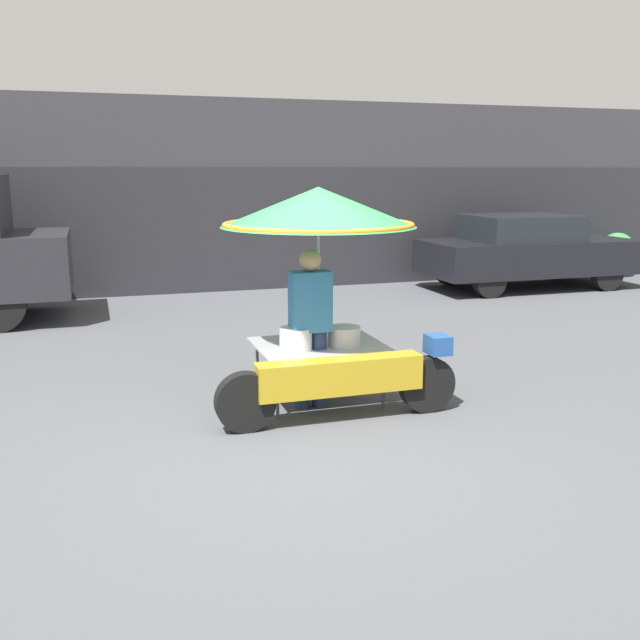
# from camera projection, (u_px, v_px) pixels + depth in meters

# --- Properties ---
(ground_plane) EXTENTS (36.00, 36.00, 0.00)m
(ground_plane) POSITION_uv_depth(u_px,v_px,m) (304.00, 447.00, 5.93)
(ground_plane) COLOR #4C4F54
(shopfront_building) EXTENTS (28.00, 2.06, 3.57)m
(shopfront_building) POSITION_uv_depth(u_px,v_px,m) (174.00, 196.00, 13.95)
(shopfront_building) COLOR #38383D
(shopfront_building) RESTS_ON ground
(vendor_motorcycle_cart) EXTENTS (2.29, 1.88, 2.11)m
(vendor_motorcycle_cart) POSITION_uv_depth(u_px,v_px,m) (321.00, 237.00, 6.76)
(vendor_motorcycle_cart) COLOR black
(vendor_motorcycle_cart) RESTS_ON ground
(vendor_person) EXTENTS (0.38, 0.22, 1.54)m
(vendor_person) POSITION_uv_depth(u_px,v_px,m) (310.00, 321.00, 6.76)
(vendor_person) COLOR navy
(vendor_person) RESTS_ON ground
(parked_car) EXTENTS (4.11, 1.76, 1.42)m
(parked_car) POSITION_uv_depth(u_px,v_px,m) (526.00, 250.00, 13.81)
(parked_car) COLOR black
(parked_car) RESTS_ON ground
(potted_plant) EXTENTS (0.72, 0.72, 0.95)m
(potted_plant) POSITION_uv_depth(u_px,v_px,m) (617.00, 251.00, 15.36)
(potted_plant) COLOR #2D2D33
(potted_plant) RESTS_ON ground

